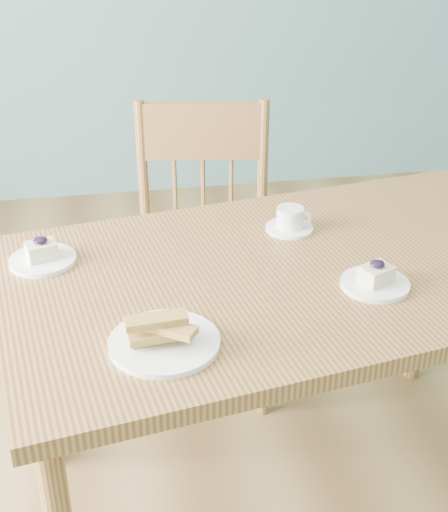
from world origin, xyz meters
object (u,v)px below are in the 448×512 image
Objects in this scene: dining_table at (296,292)px; coffee_cup at (290,221)px; cheesecake_plate_near at (376,280)px; cheesecake_plate_far at (42,256)px; dining_chair at (204,252)px; biscotti_plate at (164,336)px.

dining_table is 0.22m from coffee_cup.
cheesecake_plate_near is 0.34m from coffee_cup.
cheesecake_plate_near is 0.98× the size of cheesecake_plate_far.
dining_chair reaches higher than cheesecake_plate_far.
biscotti_plate is (0.26, -0.40, 0.00)m from cheesecake_plate_far.
cheesecake_plate_far is 1.29× the size of coffee_cup.
coffee_cup is at bearing 110.72° from cheesecake_plate_near.
coffee_cup is (0.65, 0.07, 0.01)m from cheesecake_plate_far.
dining_table is at bearing -68.58° from dining_chair.
cheesecake_plate_far is at bearing -126.43° from dining_chair.
biscotti_plate is (-0.39, -0.47, -0.00)m from coffee_cup.
cheesecake_plate_near is at bearing 16.26° from biscotti_plate.
cheesecake_plate_near is 0.53m from biscotti_plate.
dining_chair reaches higher than coffee_cup.
biscotti_plate is at bearing -110.76° from coffee_cup.
dining_chair is 0.74m from cheesecake_plate_far.
cheesecake_plate_far is at bearing 123.20° from biscotti_plate.
coffee_cup is at bearing 6.10° from cheesecake_plate_far.
dining_table is 0.22m from cheesecake_plate_near.
dining_chair reaches higher than dining_table.
dining_table is at bearing -80.32° from coffee_cup.
dining_table is 0.46m from biscotti_plate.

